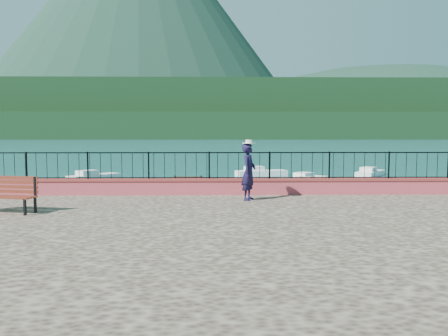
{
  "coord_description": "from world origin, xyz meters",
  "views": [
    {
      "loc": [
        -0.08,
        -12.14,
        3.39
      ],
      "look_at": [
        0.2,
        2.0,
        2.3
      ],
      "focal_mm": 35.0,
      "sensor_mm": 36.0,
      "label": 1
    }
  ],
  "objects_px": {
    "boat_1": "(316,184)",
    "boat_3": "(94,175)",
    "person": "(249,172)",
    "boat_5": "(371,171)",
    "boat_4": "(261,171)",
    "park_bench": "(4,202)",
    "boat_2": "(308,177)",
    "boat_0": "(59,194)"
  },
  "relations": [
    {
      "from": "boat_2",
      "to": "boat_4",
      "type": "bearing_deg",
      "value": 71.7
    },
    {
      "from": "boat_3",
      "to": "boat_0",
      "type": "bearing_deg",
      "value": -135.14
    },
    {
      "from": "person",
      "to": "boat_1",
      "type": "relative_size",
      "value": 0.46
    },
    {
      "from": "boat_3",
      "to": "boat_4",
      "type": "distance_m",
      "value": 13.26
    },
    {
      "from": "boat_1",
      "to": "boat_5",
      "type": "distance_m",
      "value": 11.15
    },
    {
      "from": "boat_1",
      "to": "boat_5",
      "type": "bearing_deg",
      "value": 88.6
    },
    {
      "from": "boat_0",
      "to": "boat_1",
      "type": "relative_size",
      "value": 0.9
    },
    {
      "from": "boat_4",
      "to": "boat_5",
      "type": "relative_size",
      "value": 1.09
    },
    {
      "from": "boat_2",
      "to": "boat_3",
      "type": "xyz_separation_m",
      "value": [
        -15.47,
        2.23,
        0.0
      ]
    },
    {
      "from": "boat_5",
      "to": "boat_1",
      "type": "bearing_deg",
      "value": -179.3
    },
    {
      "from": "boat_2",
      "to": "park_bench",
      "type": "bearing_deg",
      "value": -168.1
    },
    {
      "from": "person",
      "to": "boat_4",
      "type": "distance_m",
      "value": 21.65
    },
    {
      "from": "boat_1",
      "to": "boat_4",
      "type": "relative_size",
      "value": 0.96
    },
    {
      "from": "park_bench",
      "to": "boat_3",
      "type": "relative_size",
      "value": 0.48
    },
    {
      "from": "person",
      "to": "boat_2",
      "type": "bearing_deg",
      "value": 2.6
    },
    {
      "from": "park_bench",
      "to": "boat_4",
      "type": "distance_m",
      "value": 25.57
    },
    {
      "from": "boat_2",
      "to": "boat_1",
      "type": "bearing_deg",
      "value": -138.67
    },
    {
      "from": "park_bench",
      "to": "boat_3",
      "type": "xyz_separation_m",
      "value": [
        -3.09,
        20.19,
        -1.1
      ]
    },
    {
      "from": "boat_5",
      "to": "boat_0",
      "type": "bearing_deg",
      "value": 159.13
    },
    {
      "from": "park_bench",
      "to": "person",
      "type": "relative_size",
      "value": 1.0
    },
    {
      "from": "boat_1",
      "to": "boat_3",
      "type": "bearing_deg",
      "value": -168.13
    },
    {
      "from": "park_bench",
      "to": "boat_1",
      "type": "relative_size",
      "value": 0.47
    },
    {
      "from": "person",
      "to": "boat_5",
      "type": "height_order",
      "value": "person"
    },
    {
      "from": "boat_0",
      "to": "boat_1",
      "type": "height_order",
      "value": "same"
    },
    {
      "from": "boat_3",
      "to": "boat_5",
      "type": "xyz_separation_m",
      "value": [
        21.65,
        2.73,
        0.0
      ]
    },
    {
      "from": "park_bench",
      "to": "boat_5",
      "type": "distance_m",
      "value": 29.51
    },
    {
      "from": "person",
      "to": "boat_4",
      "type": "bearing_deg",
      "value": 14.22
    },
    {
      "from": "boat_2",
      "to": "boat_5",
      "type": "distance_m",
      "value": 7.92
    },
    {
      "from": "boat_1",
      "to": "person",
      "type": "bearing_deg",
      "value": -78.63
    },
    {
      "from": "boat_3",
      "to": "person",
      "type": "bearing_deg",
      "value": -111.88
    },
    {
      "from": "boat_0",
      "to": "boat_1",
      "type": "bearing_deg",
      "value": -11.77
    },
    {
      "from": "park_bench",
      "to": "boat_2",
      "type": "height_order",
      "value": "park_bench"
    },
    {
      "from": "boat_3",
      "to": "boat_4",
      "type": "height_order",
      "value": "same"
    },
    {
      "from": "boat_2",
      "to": "boat_5",
      "type": "bearing_deg",
      "value": -4.77
    },
    {
      "from": "boat_4",
      "to": "boat_5",
      "type": "xyz_separation_m",
      "value": [
        8.84,
        -0.71,
        0.0
      ]
    },
    {
      "from": "boat_0",
      "to": "boat_5",
      "type": "relative_size",
      "value": 0.94
    },
    {
      "from": "boat_1",
      "to": "boat_3",
      "type": "height_order",
      "value": "same"
    },
    {
      "from": "park_bench",
      "to": "boat_0",
      "type": "relative_size",
      "value": 0.52
    },
    {
      "from": "boat_0",
      "to": "boat_5",
      "type": "xyz_separation_m",
      "value": [
        20.54,
        13.09,
        0.0
      ]
    },
    {
      "from": "boat_0",
      "to": "boat_4",
      "type": "xyz_separation_m",
      "value": [
        11.7,
        13.8,
        0.0
      ]
    },
    {
      "from": "person",
      "to": "boat_2",
      "type": "distance_m",
      "value": 16.72
    },
    {
      "from": "boat_5",
      "to": "park_bench",
      "type": "bearing_deg",
      "value": 177.62
    }
  ]
}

